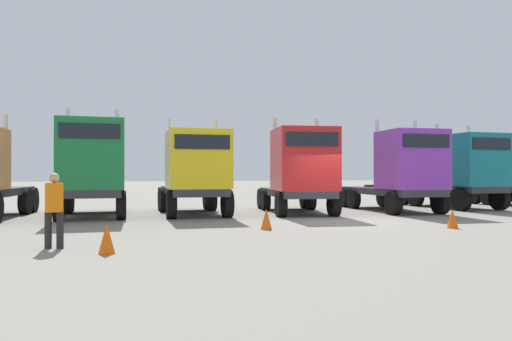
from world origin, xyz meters
TOP-DOWN VIEW (x-y plane):
  - ground at (0.00, 0.00)m, footprint 200.00×200.00m
  - semi_truck_green at (-8.79, 3.92)m, footprint 2.56×5.90m
  - semi_truck_yellow at (-4.71, 3.82)m, footprint 2.65×5.99m
  - semi_truck_red at (-0.29, 3.18)m, footprint 3.30×6.29m
  - semi_truck_purple at (4.45, 2.83)m, footprint 2.91×6.51m
  - semi_truck_teal at (8.64, 3.99)m, footprint 2.62×5.92m
  - visitor_in_hivis at (-9.29, -4.07)m, footprint 0.50×0.50m
  - traffic_cone_near at (-3.39, -1.77)m, footprint 0.36×0.36m
  - traffic_cone_mid at (-8.10, -5.22)m, footprint 0.36×0.36m
  - traffic_cone_far at (2.42, -3.09)m, footprint 0.36×0.36m

SIDE VIEW (x-z plane):
  - ground at x=0.00m, z-range 0.00..0.00m
  - traffic_cone_far at x=2.42m, z-range 0.00..0.60m
  - traffic_cone_near at x=-3.39m, z-range 0.00..0.65m
  - traffic_cone_mid at x=-8.10m, z-range 0.00..0.67m
  - visitor_in_hivis at x=-9.29m, z-range 0.14..1.90m
  - semi_truck_yellow at x=-4.71m, z-range -0.19..3.87m
  - semi_truck_purple at x=4.45m, z-range -0.25..3.96m
  - semi_truck_red at x=-0.29m, z-range -0.20..4.01m
  - semi_truck_teal at x=8.64m, z-range -0.20..4.04m
  - semi_truck_green at x=-8.79m, z-range -0.21..4.19m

